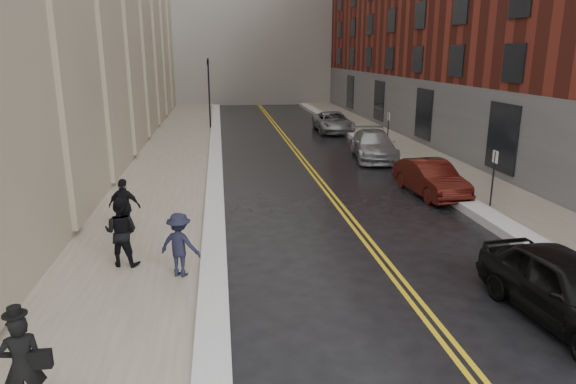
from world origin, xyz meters
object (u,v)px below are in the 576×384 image
object	(u,v)px
car_black	(568,289)
car_maroon	(430,178)
pedestrian_c	(125,206)
pedestrian_b	(180,245)
pedestrian_main	(23,365)
pedestrian_a	(121,232)
car_silver_near	(374,145)
car_silver_far	(333,122)

from	to	relation	value
car_black	car_maroon	distance (m)	10.20
pedestrian_c	pedestrian_b	bearing A→B (deg)	134.00
pedestrian_main	pedestrian_a	bearing A→B (deg)	-110.52
car_silver_near	pedestrian_main	bearing A→B (deg)	-112.58
car_silver_far	car_silver_near	bearing A→B (deg)	-87.98
car_black	car_silver_near	xyz separation A→B (m)	(1.02, 17.55, -0.02)
pedestrian_main	pedestrian_b	xyz separation A→B (m)	(2.02, 4.97, -0.04)
car_maroon	car_silver_near	world-z (taller)	car_silver_near
car_silver_far	pedestrian_main	xyz separation A→B (m)	(-11.30, -29.11, 0.29)
car_black	pedestrian_main	world-z (taller)	pedestrian_main
car_black	pedestrian_b	size ratio (longest dim) A/B	2.75
pedestrian_main	pedestrian_b	bearing A→B (deg)	-128.25
pedestrian_b	pedestrian_c	bearing A→B (deg)	-37.39
car_silver_far	pedestrian_a	bearing A→B (deg)	-113.52
car_maroon	car_silver_near	bearing A→B (deg)	86.52
car_maroon	pedestrian_b	xyz separation A→B (m)	(-9.51, -6.93, 0.27)
car_silver_far	pedestrian_b	distance (m)	25.87
pedestrian_b	pedestrian_c	distance (m)	3.95
car_silver_far	pedestrian_a	world-z (taller)	pedestrian_a
car_silver_near	pedestrian_a	distance (m)	17.35
pedestrian_main	car_black	bearing A→B (deg)	173.57
car_black	car_silver_far	size ratio (longest dim) A/B	0.87
pedestrian_a	pedestrian_b	world-z (taller)	pedestrian_a
car_silver_far	car_maroon	bearing A→B (deg)	-87.74
car_silver_near	car_silver_far	size ratio (longest dim) A/B	1.00
pedestrian_main	pedestrian_b	world-z (taller)	pedestrian_main
pedestrian_a	pedestrian_b	distance (m)	1.81
pedestrian_main	pedestrian_a	world-z (taller)	pedestrian_a
car_black	car_maroon	world-z (taller)	car_black
pedestrian_c	car_maroon	bearing A→B (deg)	-148.07
car_silver_near	pedestrian_main	distance (m)	22.43
pedestrian_a	pedestrian_c	bearing A→B (deg)	-68.39
car_silver_near	pedestrian_a	size ratio (longest dim) A/B	2.80
car_silver_near	pedestrian_c	xyz separation A→B (m)	(-11.28, -10.90, 0.27)
car_silver_near	pedestrian_b	xyz separation A→B (m)	(-9.37, -14.35, 0.22)
car_silver_far	pedestrian_main	bearing A→B (deg)	-109.73
car_silver_near	pedestrian_a	bearing A→B (deg)	-121.15
car_maroon	pedestrian_c	size ratio (longest dim) A/B	2.46
car_silver_far	pedestrian_b	size ratio (longest dim) A/B	3.16
pedestrian_c	pedestrian_a	bearing A→B (deg)	112.65
pedestrian_main	pedestrian_c	bearing A→B (deg)	-106.83
car_black	car_maroon	size ratio (longest dim) A/B	1.06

